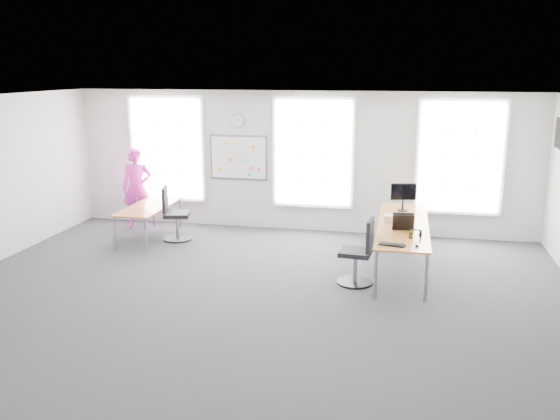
% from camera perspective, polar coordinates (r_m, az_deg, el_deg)
% --- Properties ---
extents(floor, '(10.00, 10.00, 0.00)m').
position_cam_1_polar(floor, '(9.34, -2.58, -8.22)').
color(floor, '#25252A').
rests_on(floor, ground).
extents(ceiling, '(10.00, 10.00, 0.00)m').
position_cam_1_polar(ceiling, '(8.69, -2.79, 10.49)').
color(ceiling, white).
rests_on(ceiling, ground).
extents(wall_back, '(10.00, 0.00, 10.00)m').
position_cam_1_polar(wall_back, '(12.74, 1.88, 4.67)').
color(wall_back, silver).
rests_on(wall_back, ground).
extents(wall_front, '(10.00, 0.00, 10.00)m').
position_cam_1_polar(wall_front, '(5.29, -13.80, -8.60)').
color(wall_front, silver).
rests_on(wall_front, ground).
extents(window_left, '(1.60, 0.06, 2.20)m').
position_cam_1_polar(window_left, '(13.53, -10.81, 5.82)').
color(window_left, white).
rests_on(window_left, wall_back).
extents(window_mid, '(1.60, 0.06, 2.20)m').
position_cam_1_polar(window_mid, '(12.63, 3.21, 5.50)').
color(window_mid, white).
rests_on(window_mid, wall_back).
extents(window_right, '(1.60, 0.06, 2.20)m').
position_cam_1_polar(window_right, '(12.53, 16.94, 4.87)').
color(window_right, white).
rests_on(window_right, wall_back).
extents(desk_right, '(0.87, 3.26, 0.79)m').
position_cam_1_polar(desk_right, '(10.61, 11.75, -1.59)').
color(desk_right, '#CC7D3A').
rests_on(desk_right, ground).
extents(desk_left, '(0.76, 1.91, 0.70)m').
position_cam_1_polar(desk_left, '(12.48, -12.48, 0.14)').
color(desk_left, '#CC7D3A').
rests_on(desk_left, ground).
extents(chair_right, '(0.59, 0.59, 1.10)m').
position_cam_1_polar(chair_right, '(9.74, 7.66, -4.38)').
color(chair_right, black).
rests_on(chair_right, ground).
extents(chair_left, '(0.62, 0.61, 1.11)m').
position_cam_1_polar(chair_left, '(12.33, -10.19, -0.64)').
color(chair_left, black).
rests_on(chair_left, ground).
extents(person, '(0.76, 0.64, 1.76)m').
position_cam_1_polar(person, '(13.44, -13.60, 2.08)').
color(person, '#E72EBA').
rests_on(person, ground).
extents(whiteboard, '(1.20, 0.03, 0.90)m').
position_cam_1_polar(whiteboard, '(13.00, -4.03, 5.05)').
color(whiteboard, white).
rests_on(whiteboard, wall_back).
extents(wall_clock, '(0.30, 0.04, 0.30)m').
position_cam_1_polar(wall_clock, '(12.91, -4.09, 8.56)').
color(wall_clock, gray).
rests_on(wall_clock, wall_back).
extents(keyboard, '(0.42, 0.24, 0.02)m').
position_cam_1_polar(keyboard, '(9.30, 10.74, -3.31)').
color(keyboard, black).
rests_on(keyboard, desk_right).
extents(mouse, '(0.10, 0.12, 0.04)m').
position_cam_1_polar(mouse, '(9.30, 13.04, -3.36)').
color(mouse, black).
rests_on(mouse, desk_right).
extents(lens_cap, '(0.09, 0.09, 0.01)m').
position_cam_1_polar(lens_cap, '(9.75, 12.46, -2.63)').
color(lens_cap, black).
rests_on(lens_cap, desk_right).
extents(headphones, '(0.20, 0.11, 0.12)m').
position_cam_1_polar(headphones, '(9.87, 12.88, -2.16)').
color(headphones, black).
rests_on(headphones, desk_right).
extents(laptop_sleeve, '(0.36, 0.22, 0.29)m').
position_cam_1_polar(laptop_sleeve, '(10.15, 11.78, -1.15)').
color(laptop_sleeve, black).
rests_on(laptop_sleeve, desk_right).
extents(paper_stack, '(0.34, 0.26, 0.11)m').
position_cam_1_polar(paper_stack, '(10.74, 10.94, -0.78)').
color(paper_stack, beige).
rests_on(paper_stack, desk_right).
extents(monitor, '(0.48, 0.20, 0.54)m').
position_cam_1_polar(monitor, '(11.49, 11.78, 1.48)').
color(monitor, black).
rests_on(monitor, desk_right).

